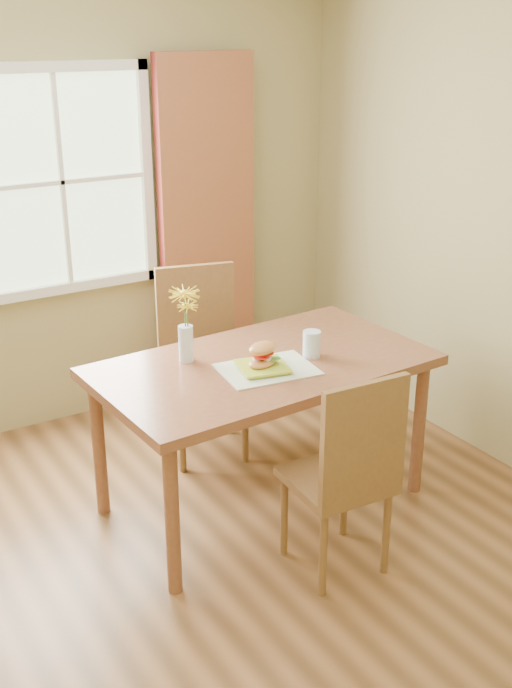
{
  "coord_description": "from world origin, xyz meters",
  "views": [
    {
      "loc": [
        -1.23,
        -2.68,
        2.35
      ],
      "look_at": [
        0.64,
        0.36,
        0.92
      ],
      "focal_mm": 42.0,
      "sensor_mm": 36.0,
      "label": 1
    }
  ],
  "objects_px": {
    "chair_near": "(348,469)",
    "water_glass": "(312,345)",
    "flower_vase": "(185,318)",
    "croissant_sandwich": "(263,355)",
    "chair_far": "(200,352)",
    "dining_table": "(263,377)"
  },
  "relations": [
    {
      "from": "flower_vase",
      "to": "dining_table",
      "type": "bearing_deg",
      "value": -33.13
    },
    {
      "from": "chair_far",
      "to": "water_glass",
      "type": "bearing_deg",
      "value": -60.2
    },
    {
      "from": "chair_near",
      "to": "flower_vase",
      "type": "bearing_deg",
      "value": 112.19
    },
    {
      "from": "chair_near",
      "to": "water_glass",
      "type": "relative_size",
      "value": 7.46
    },
    {
      "from": "water_glass",
      "to": "flower_vase",
      "type": "xyz_separation_m",
      "value": [
        -0.56,
        0.28,
        0.16
      ]
    },
    {
      "from": "dining_table",
      "to": "flower_vase",
      "type": "relative_size",
      "value": 4.45
    },
    {
      "from": "chair_far",
      "to": "water_glass",
      "type": "distance_m",
      "value": 0.86
    },
    {
      "from": "dining_table",
      "to": "water_glass",
      "type": "distance_m",
      "value": 0.29
    },
    {
      "from": "croissant_sandwich",
      "to": "water_glass",
      "type": "bearing_deg",
      "value": -15.2
    },
    {
      "from": "dining_table",
      "to": "croissant_sandwich",
      "type": "distance_m",
      "value": 0.19
    },
    {
      "from": "croissant_sandwich",
      "to": "flower_vase",
      "type": "height_order",
      "value": "flower_vase"
    },
    {
      "from": "flower_vase",
      "to": "chair_far",
      "type": "bearing_deg",
      "value": 56.19
    },
    {
      "from": "chair_near",
      "to": "chair_far",
      "type": "distance_m",
      "value": 1.42
    },
    {
      "from": "chair_near",
      "to": "flower_vase",
      "type": "height_order",
      "value": "flower_vase"
    },
    {
      "from": "croissant_sandwich",
      "to": "chair_far",
      "type": "bearing_deg",
      "value": 67.04
    },
    {
      "from": "dining_table",
      "to": "flower_vase",
      "type": "xyz_separation_m",
      "value": [
        -0.32,
        0.21,
        0.31
      ]
    },
    {
      "from": "chair_near",
      "to": "water_glass",
      "type": "bearing_deg",
      "value": 72.22
    },
    {
      "from": "chair_far",
      "to": "flower_vase",
      "type": "xyz_separation_m",
      "value": [
        -0.34,
        -0.51,
        0.43
      ]
    },
    {
      "from": "chair_far",
      "to": "croissant_sandwich",
      "type": "bearing_deg",
      "value": -81.31
    },
    {
      "from": "dining_table",
      "to": "chair_far",
      "type": "height_order",
      "value": "chair_far"
    },
    {
      "from": "water_glass",
      "to": "flower_vase",
      "type": "bearing_deg",
      "value": 153.55
    },
    {
      "from": "dining_table",
      "to": "flower_vase",
      "type": "distance_m",
      "value": 0.49
    }
  ]
}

